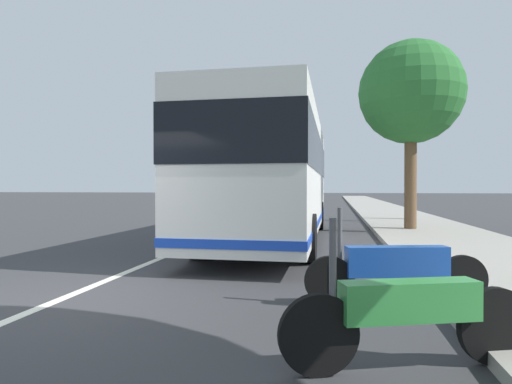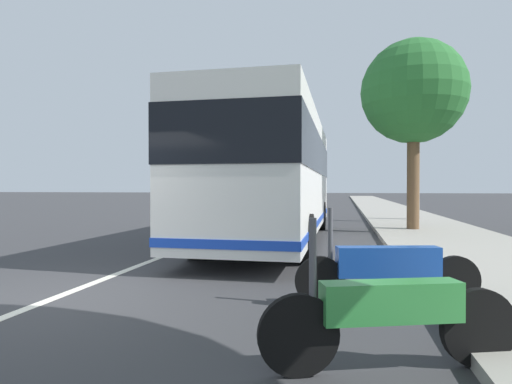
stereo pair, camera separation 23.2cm
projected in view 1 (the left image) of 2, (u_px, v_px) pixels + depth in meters
The scene contains 10 objects.
ground_plane at pixel (57, 301), 5.69m from camera, with size 220.00×220.00×0.00m, color #38383A.
sidewalk_curb at pixel (427, 230), 14.28m from camera, with size 110.00×3.60×0.14m, color #9E998E.
lane_divider_line at pixel (233, 229), 15.52m from camera, with size 110.00×0.16×0.01m, color silver.
coach_bus at pixel (274, 172), 12.12m from camera, with size 10.77×2.68×3.46m.
motorcycle_by_tree at pixel (408, 313), 3.53m from camera, with size 0.78×2.15×1.29m.
motorcycle_angled at pixel (396, 268), 5.48m from camera, with size 0.61×2.36×1.27m.
car_oncoming at pixel (286, 194), 49.52m from camera, with size 4.48×2.00×1.54m.
car_far_distant at pixel (273, 196), 43.19m from camera, with size 4.76×2.11×1.44m.
roadside_tree_mid_block at pixel (411, 94), 14.22m from camera, with size 3.46×3.46×6.46m.
utility_pole at pixel (412, 138), 18.59m from camera, with size 0.31×0.31×7.41m, color slate.
Camera 1 is at (-5.09, -3.68, 1.54)m, focal length 29.65 mm.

